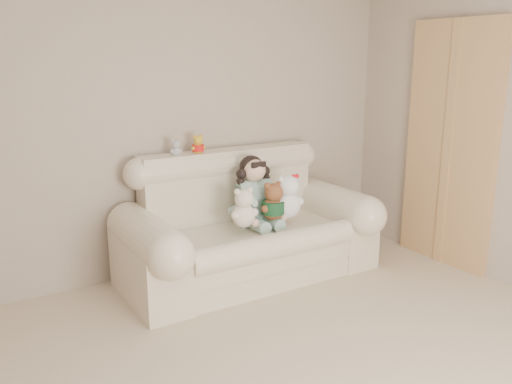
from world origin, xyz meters
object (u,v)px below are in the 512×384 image
object	(u,v)px
white_cat	(288,192)
cream_teddy	(244,204)
seated_child	(254,190)
brown_teddy	(273,198)
sofa	(250,217)

from	to	relation	value
white_cat	cream_teddy	size ratio (longest dim) A/B	1.18
seated_child	brown_teddy	xyz separation A→B (m)	(0.06, -0.20, -0.03)
white_cat	cream_teddy	xyz separation A→B (m)	(-0.43, -0.02, -0.03)
seated_child	white_cat	distance (m)	0.29
cream_teddy	seated_child	bearing A→B (deg)	57.26
seated_child	brown_teddy	size ratio (longest dim) A/B	1.57
seated_child	brown_teddy	world-z (taller)	seated_child
seated_child	cream_teddy	size ratio (longest dim) A/B	1.60
brown_teddy	cream_teddy	world-z (taller)	brown_teddy
white_cat	cream_teddy	distance (m)	0.43
brown_teddy	cream_teddy	bearing A→B (deg)	-152.49
sofa	cream_teddy	bearing A→B (deg)	-133.93
seated_child	brown_teddy	bearing A→B (deg)	-65.46
sofa	seated_child	size ratio (longest dim) A/B	3.55
sofa	brown_teddy	bearing A→B (deg)	-39.04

